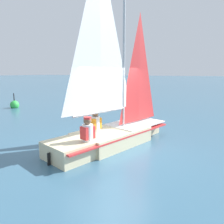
{
  "coord_description": "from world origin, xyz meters",
  "views": [
    {
      "loc": [
        6.14,
        3.24,
        2.37
      ],
      "look_at": [
        0.0,
        0.0,
        1.08
      ],
      "focal_mm": 35.0,
      "sensor_mm": 36.0,
      "label": 1
    }
  ],
  "objects_px": {
    "sailor_crew": "(88,136)",
    "buoy_marker": "(15,105)",
    "sailboat_main": "(112,119)",
    "sailor_helm": "(95,126)"
  },
  "relations": [
    {
      "from": "sailor_crew",
      "to": "buoy_marker",
      "type": "height_order",
      "value": "sailor_crew"
    },
    {
      "from": "sailboat_main",
      "to": "sailor_helm",
      "type": "relative_size",
      "value": 5.17
    },
    {
      "from": "buoy_marker",
      "to": "sailor_helm",
      "type": "bearing_deg",
      "value": 66.28
    },
    {
      "from": "sailor_helm",
      "to": "sailboat_main",
      "type": "bearing_deg",
      "value": -39.02
    },
    {
      "from": "buoy_marker",
      "to": "sailboat_main",
      "type": "bearing_deg",
      "value": 68.94
    },
    {
      "from": "sailboat_main",
      "to": "buoy_marker",
      "type": "distance_m",
      "value": 9.87
    },
    {
      "from": "sailboat_main",
      "to": "buoy_marker",
      "type": "bearing_deg",
      "value": 84.86
    },
    {
      "from": "sailor_helm",
      "to": "sailor_crew",
      "type": "xyz_separation_m",
      "value": [
        1.02,
        0.39,
        0.0
      ]
    },
    {
      "from": "sailor_crew",
      "to": "buoy_marker",
      "type": "bearing_deg",
      "value": 77.91
    },
    {
      "from": "sailboat_main",
      "to": "sailor_crew",
      "type": "xyz_separation_m",
      "value": [
        1.33,
        -0.04,
        -0.22
      ]
    }
  ]
}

